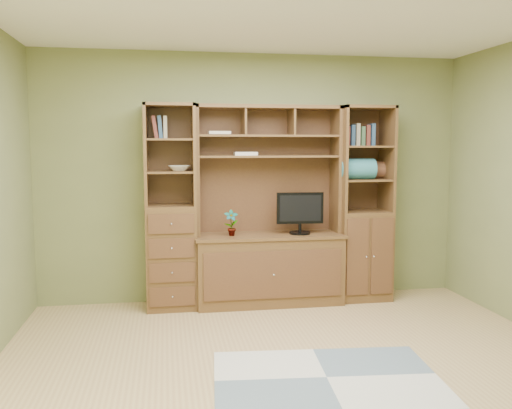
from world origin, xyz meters
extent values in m
cube|color=tan|center=(0.00, 0.00, 0.00)|extent=(4.60, 4.10, 0.04)
cube|color=white|center=(0.00, 0.00, 2.60)|extent=(4.60, 4.10, 0.04)
cube|color=olive|center=(0.00, 2.00, 1.30)|extent=(4.50, 0.04, 2.60)
cube|color=olive|center=(0.00, -2.00, 1.30)|extent=(4.50, 0.04, 2.60)
cube|color=#54381D|center=(0.12, 1.73, 1.02)|extent=(1.54, 0.53, 2.05)
cube|color=#54381D|center=(-0.88, 1.77, 1.02)|extent=(0.50, 0.45, 2.05)
cube|color=#54381D|center=(1.14, 1.77, 1.02)|extent=(0.55, 0.45, 2.05)
cube|color=#939898|center=(0.17, -0.15, 0.01)|extent=(1.67, 1.19, 0.01)
cube|color=black|center=(0.43, 1.70, 1.03)|extent=(0.50, 0.24, 0.59)
imported|color=#B0553B|center=(-0.28, 1.70, 0.86)|extent=(0.14, 0.09, 0.27)
cube|color=beige|center=(-0.12, 1.82, 1.56)|extent=(0.23, 0.17, 0.04)
imported|color=beige|center=(-0.79, 1.77, 1.42)|extent=(0.22, 0.22, 0.05)
cube|color=#2D6D77|center=(1.04, 1.73, 1.40)|extent=(0.37, 0.22, 0.22)
cube|color=brown|center=(1.23, 1.85, 1.38)|extent=(0.33, 0.18, 0.18)
camera|label=1|loc=(-0.93, -3.69, 1.64)|focal=38.00mm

